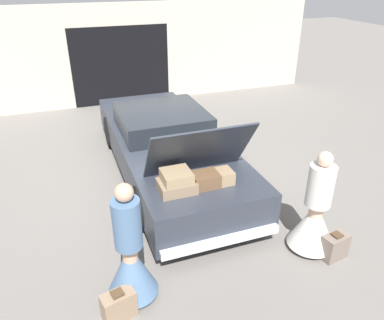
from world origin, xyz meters
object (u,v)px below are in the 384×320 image
(person_right, at_px, (315,216))
(suitcase_beside_left_person, at_px, (119,305))
(person_left, at_px, (131,259))
(suitcase_beside_right_person, at_px, (334,246))
(car, at_px, (167,146))

(person_right, height_order, suitcase_beside_left_person, person_right)
(person_left, bearing_deg, person_right, 102.76)
(suitcase_beside_right_person, bearing_deg, person_left, 174.14)
(person_left, xyz_separation_m, person_right, (2.61, 0.00, -0.03))
(person_left, distance_m, suitcase_beside_left_person, 0.53)
(suitcase_beside_right_person, bearing_deg, person_right, 121.44)
(person_left, bearing_deg, car, 168.27)
(suitcase_beside_left_person, relative_size, suitcase_beside_right_person, 1.04)
(person_right, bearing_deg, car, 36.23)
(person_left, xyz_separation_m, suitcase_beside_left_person, (-0.22, -0.27, -0.39))
(person_left, height_order, person_right, person_left)
(car, distance_m, person_right, 3.15)
(person_left, bearing_deg, suitcase_beside_right_person, 96.80)
(person_right, relative_size, suitcase_beside_left_person, 3.67)
(car, distance_m, suitcase_beside_right_person, 3.51)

